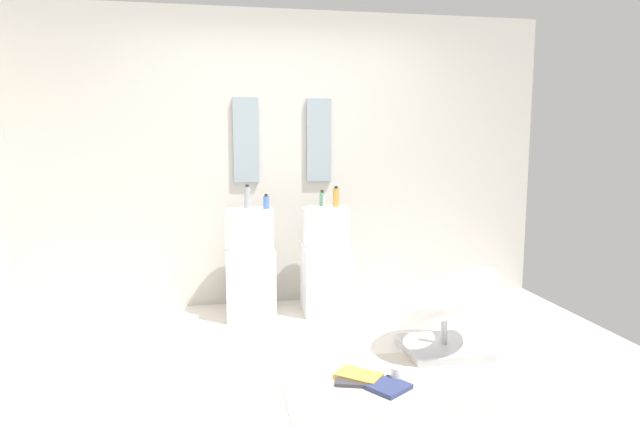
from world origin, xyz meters
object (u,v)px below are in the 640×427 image
(lounge_chair, at_px, (445,303))
(soap_bottle_green, at_px, (322,199))
(pedestal_sink_left, at_px, (250,263))
(magazine_charcoal, at_px, (354,381))
(soap_bottle_blue, at_px, (266,202))
(magazine_ochre, at_px, (359,376))
(magazine_navy, at_px, (389,387))
(pedestal_sink_right, at_px, (326,260))
(coffee_mug, at_px, (397,374))
(soap_bottle_amber, at_px, (336,197))
(soap_bottle_grey, at_px, (247,197))

(lounge_chair, distance_m, soap_bottle_green, 1.47)
(pedestal_sink_left, distance_m, soap_bottle_green, 0.83)
(magazine_charcoal, height_order, soap_bottle_blue, soap_bottle_blue)
(magazine_ochre, bearing_deg, magazine_navy, -10.54)
(pedestal_sink_right, height_order, lounge_chair, pedestal_sink_right)
(magazine_navy, height_order, soap_bottle_blue, soap_bottle_blue)
(magazine_ochre, relative_size, magazine_navy, 1.24)
(coffee_mug, xyz_separation_m, soap_bottle_green, (-0.18, 1.58, 0.91))
(coffee_mug, bearing_deg, magazine_charcoal, 174.42)
(soap_bottle_green, bearing_deg, soap_bottle_blue, -165.18)
(pedestal_sink_right, bearing_deg, pedestal_sink_left, 180.00)
(lounge_chair, height_order, magazine_charcoal, lounge_chair)
(pedestal_sink_left, xyz_separation_m, magazine_navy, (0.73, -1.54, -0.43))
(pedestal_sink_right, distance_m, coffee_mug, 1.51)
(magazine_charcoal, distance_m, soap_bottle_green, 1.82)
(pedestal_sink_left, relative_size, soap_bottle_amber, 5.71)
(soap_bottle_grey, height_order, soap_bottle_blue, soap_bottle_grey)
(magazine_ochre, xyz_separation_m, soap_bottle_grey, (-0.60, 1.47, 0.97))
(pedestal_sink_right, xyz_separation_m, soap_bottle_blue, (-0.51, 0.01, 0.51))
(soap_bottle_blue, xyz_separation_m, soap_bottle_amber, (0.60, 0.07, 0.03))
(soap_bottle_blue, bearing_deg, soap_bottle_amber, 6.39)
(pedestal_sink_right, xyz_separation_m, magazine_charcoal, (-0.10, -1.42, -0.43))
(pedestal_sink_right, relative_size, soap_bottle_blue, 8.03)
(magazine_charcoal, height_order, soap_bottle_amber, soap_bottle_amber)
(pedestal_sink_left, xyz_separation_m, soap_bottle_green, (0.64, 0.14, 0.51))
(soap_bottle_green, distance_m, soap_bottle_amber, 0.13)
(pedestal_sink_right, relative_size, magazine_charcoal, 4.48)
(coffee_mug, height_order, soap_bottle_grey, soap_bottle_grey)
(coffee_mug, bearing_deg, soap_bottle_amber, 92.53)
(magazine_charcoal, height_order, magazine_ochre, magazine_ochre)
(coffee_mug, xyz_separation_m, soap_bottle_blue, (-0.67, 1.45, 0.91))
(pedestal_sink_right, relative_size, lounge_chair, 0.93)
(pedestal_sink_left, distance_m, lounge_chair, 1.65)
(magazine_navy, bearing_deg, soap_bottle_green, 58.48)
(lounge_chair, bearing_deg, magazine_charcoal, -152.35)
(lounge_chair, bearing_deg, pedestal_sink_left, 141.26)
(pedestal_sink_left, bearing_deg, coffee_mug, -60.58)
(pedestal_sink_left, distance_m, magazine_charcoal, 1.58)
(soap_bottle_grey, distance_m, soap_bottle_green, 0.65)
(pedestal_sink_left, xyz_separation_m, magazine_charcoal, (0.55, -1.42, -0.43))
(pedestal_sink_right, bearing_deg, soap_bottle_grey, 171.37)
(magazine_navy, bearing_deg, soap_bottle_grey, 79.50)
(pedestal_sink_left, bearing_deg, magazine_charcoal, -68.72)
(coffee_mug, xyz_separation_m, soap_bottle_grey, (-0.82, 1.54, 0.94))
(coffee_mug, bearing_deg, soap_bottle_grey, 118.03)
(magazine_ochre, height_order, soap_bottle_amber, soap_bottle_amber)
(lounge_chair, xyz_separation_m, soap_bottle_green, (-0.65, 1.17, 0.62))
(magazine_ochre, height_order, magazine_navy, magazine_ochre)
(magazine_navy, bearing_deg, soap_bottle_amber, 54.72)
(magazine_ochre, bearing_deg, soap_bottle_green, 127.35)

